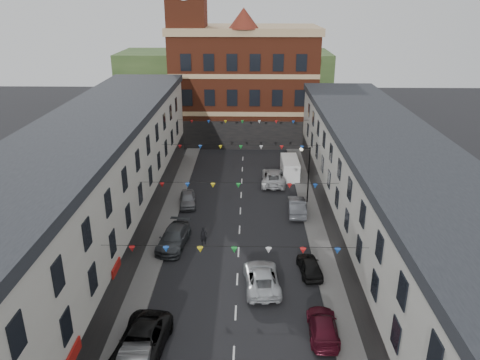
# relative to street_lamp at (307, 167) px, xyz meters

# --- Properties ---
(ground) EXTENTS (160.00, 160.00, 0.00)m
(ground) POSITION_rel_street_lamp_xyz_m (-6.55, -14.00, -3.90)
(ground) COLOR black
(ground) RESTS_ON ground
(pavement_left) EXTENTS (1.80, 64.00, 0.15)m
(pavement_left) POSITION_rel_street_lamp_xyz_m (-13.45, -12.00, -3.83)
(pavement_left) COLOR #605E5B
(pavement_left) RESTS_ON ground
(pavement_right) EXTENTS (1.80, 64.00, 0.15)m
(pavement_right) POSITION_rel_street_lamp_xyz_m (0.35, -12.00, -3.83)
(pavement_right) COLOR #605E5B
(pavement_right) RESTS_ON ground
(terrace_left) EXTENTS (8.40, 56.00, 10.70)m
(terrace_left) POSITION_rel_street_lamp_xyz_m (-18.33, -13.00, 1.44)
(terrace_left) COLOR beige
(terrace_left) RESTS_ON ground
(terrace_right) EXTENTS (8.40, 56.00, 9.70)m
(terrace_right) POSITION_rel_street_lamp_xyz_m (5.23, -13.00, 0.95)
(terrace_right) COLOR beige
(terrace_right) RESTS_ON ground
(civic_building) EXTENTS (20.60, 13.30, 18.50)m
(civic_building) POSITION_rel_street_lamp_xyz_m (-6.55, 23.95, 4.23)
(civic_building) COLOR maroon
(civic_building) RESTS_ON ground
(clock_tower) EXTENTS (5.60, 5.60, 30.00)m
(clock_tower) POSITION_rel_street_lamp_xyz_m (-14.05, 21.00, 11.03)
(clock_tower) COLOR maroon
(clock_tower) RESTS_ON ground
(distant_hill) EXTENTS (40.00, 14.00, 10.00)m
(distant_hill) POSITION_rel_street_lamp_xyz_m (-10.55, 48.00, 1.10)
(distant_hill) COLOR #2E4721
(distant_hill) RESTS_ON ground
(street_lamp) EXTENTS (1.10, 0.36, 6.00)m
(street_lamp) POSITION_rel_street_lamp_xyz_m (0.00, 0.00, 0.00)
(street_lamp) COLOR black
(street_lamp) RESTS_ON ground
(car_left_c) EXTENTS (3.21, 6.06, 1.62)m
(car_left_c) POSITION_rel_street_lamp_xyz_m (-12.00, -22.08, -3.09)
(car_left_c) COLOR black
(car_left_c) RESTS_ON ground
(car_left_d) EXTENTS (2.73, 5.47, 1.53)m
(car_left_d) POSITION_rel_street_lamp_xyz_m (-12.05, -9.08, -3.14)
(car_left_d) COLOR #414549
(car_left_d) RESTS_ON ground
(car_left_e) EXTENTS (2.06, 4.11, 1.35)m
(car_left_e) POSITION_rel_street_lamp_xyz_m (-11.92, -0.69, -3.23)
(car_left_e) COLOR gray
(car_left_e) RESTS_ON ground
(car_right_c) EXTENTS (1.92, 4.45, 1.28)m
(car_right_c) POSITION_rel_street_lamp_xyz_m (-1.05, -20.04, -3.27)
(car_right_c) COLOR #511020
(car_right_c) RESTS_ON ground
(car_right_d) EXTENTS (1.88, 3.95, 1.30)m
(car_right_d) POSITION_rel_street_lamp_xyz_m (-1.05, -13.05, -3.25)
(car_right_d) COLOR black
(car_right_d) RESTS_ON ground
(car_right_e) EXTENTS (1.76, 4.69, 1.53)m
(car_right_e) POSITION_rel_street_lamp_xyz_m (-1.05, -2.42, -3.14)
(car_right_e) COLOR #52545A
(car_right_e) RESTS_ON ground
(car_right_f) EXTENTS (2.90, 5.81, 1.58)m
(car_right_f) POSITION_rel_street_lamp_xyz_m (-2.95, 5.41, -3.11)
(car_right_f) COLOR silver
(car_right_f) RESTS_ON ground
(moving_car) EXTENTS (2.84, 5.46, 1.47)m
(moving_car) POSITION_rel_street_lamp_xyz_m (-4.75, -14.89, -3.17)
(moving_car) COLOR silver
(moving_car) RESTS_ON ground
(white_van) EXTENTS (1.95, 4.90, 2.15)m
(white_van) POSITION_rel_street_lamp_xyz_m (-0.95, 7.65, -2.83)
(white_van) COLOR white
(white_van) RESTS_ON ground
(pedestrian) EXTENTS (0.63, 0.47, 1.57)m
(pedestrian) POSITION_rel_street_lamp_xyz_m (-9.55, -8.73, -3.12)
(pedestrian) COLOR black
(pedestrian) RESTS_ON ground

